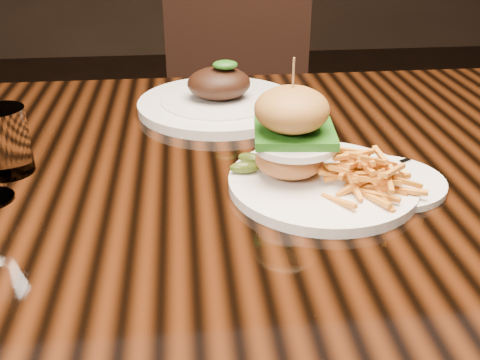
{
  "coord_description": "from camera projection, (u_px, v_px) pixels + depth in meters",
  "views": [
    {
      "loc": [
        -0.11,
        -0.78,
        1.13
      ],
      "look_at": [
        -0.05,
        -0.18,
        0.81
      ],
      "focal_mm": 42.0,
      "sensor_mm": 36.0,
      "label": 1
    }
  ],
  "objects": [
    {
      "name": "water_tumbler",
      "position": [
        4.0,
        141.0,
        0.82
      ],
      "size": [
        0.07,
        0.07,
        0.1
      ],
      "primitive_type": "cylinder",
      "color": "white",
      "rests_on": "dining_table"
    },
    {
      "name": "far_dish",
      "position": [
        219.0,
        100.0,
        1.07
      ],
      "size": [
        0.31,
        0.31,
        0.1
      ],
      "rotation": [
        0.0,
        0.0,
        0.35
      ],
      "color": "silver",
      "rests_on": "dining_table"
    },
    {
      "name": "burger_plate",
      "position": [
        317.0,
        158.0,
        0.78
      ],
      "size": [
        0.27,
        0.27,
        0.18
      ],
      "rotation": [
        0.0,
        0.0,
        -0.32
      ],
      "color": "silver",
      "rests_on": "dining_table"
    },
    {
      "name": "side_saucer",
      "position": [
        388.0,
        181.0,
        0.8
      ],
      "size": [
        0.16,
        0.16,
        0.02
      ],
      "rotation": [
        0.0,
        0.0,
        -0.02
      ],
      "color": "silver",
      "rests_on": "dining_table"
    },
    {
      "name": "dining_table",
      "position": [
        260.0,
        203.0,
        0.91
      ],
      "size": [
        1.6,
        0.9,
        0.75
      ],
      "color": "black",
      "rests_on": "ground"
    },
    {
      "name": "chair_far",
      "position": [
        238.0,
        99.0,
        1.77
      ],
      "size": [
        0.5,
        0.51,
        0.95
      ],
      "rotation": [
        0.0,
        0.0,
        -0.09
      ],
      "color": "black",
      "rests_on": "ground"
    },
    {
      "name": "ramekin",
      "position": [
        287.0,
        151.0,
        0.87
      ],
      "size": [
        0.08,
        0.08,
        0.04
      ],
      "primitive_type": "cube",
      "rotation": [
        0.0,
        0.0,
        -0.13
      ],
      "color": "silver",
      "rests_on": "dining_table"
    }
  ]
}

